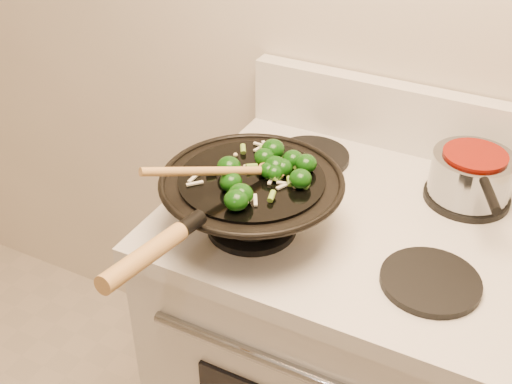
% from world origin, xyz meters
% --- Properties ---
extents(stove, '(0.78, 0.67, 1.08)m').
position_xyz_m(stove, '(-0.06, 1.17, 0.47)').
color(stove, silver).
rests_on(stove, ground).
extents(wok, '(0.36, 0.59, 0.17)m').
position_xyz_m(wok, '(-0.24, 1.02, 0.99)').
color(wok, black).
rests_on(wok, stove).
extents(stirfry, '(0.21, 0.26, 0.04)m').
position_xyz_m(stirfry, '(-0.21, 1.03, 1.06)').
color(stirfry, '#0C3708').
rests_on(stirfry, wok).
extents(wooden_spoon, '(0.19, 0.26, 0.09)m').
position_xyz_m(wooden_spoon, '(-0.25, 0.99, 1.07)').
color(wooden_spoon, '#B18245').
rests_on(wooden_spoon, wok).
extents(saucepan, '(0.17, 0.26, 0.10)m').
position_xyz_m(saucepan, '(0.12, 1.32, 0.98)').
color(saucepan, gray).
rests_on(saucepan, stove).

